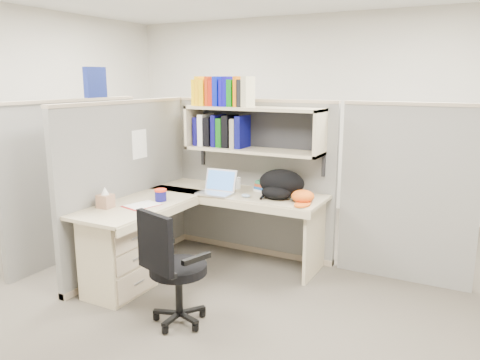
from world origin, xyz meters
The scene contains 14 objects.
ground centered at (0.00, 0.00, 0.00)m, with size 6.00×6.00×0.00m, color #37312B.
room_shell centered at (0.00, 0.00, 1.62)m, with size 6.00×6.00×6.00m.
cubicle centered at (-0.37, 0.45, 0.91)m, with size 3.79×1.84×1.95m.
desk centered at (-0.41, -0.29, 0.44)m, with size 1.74×1.75×0.73m.
laptop centered at (-0.14, 0.37, 0.85)m, with size 0.33×0.33×0.24m, color silver, non-canonical shape.
backpack centered at (0.45, 0.55, 0.86)m, with size 0.44×0.34×0.26m, color black, non-canonical shape.
orange_cap centered at (0.71, 0.48, 0.79)m, with size 0.21×0.24×0.11m, color #D05212, non-canonical shape.
snack_canister centered at (-0.46, -0.07, 0.79)m, with size 0.11×0.11×0.11m.
tissue_box centered at (-0.74, -0.49, 0.82)m, with size 0.12×0.12×0.19m, color #A2775C, non-canonical shape.
mouse centered at (0.18, 0.40, 0.75)m, with size 0.09×0.06×0.03m, color #7F97B5.
paper_cup centered at (-0.08, 0.69, 0.79)m, with size 0.08×0.08×0.11m, color white.
book_stack centered at (0.22, 0.75, 0.78)m, with size 0.16×0.21×0.10m, color gray, non-canonical shape.
loose_paper centered at (-0.51, -0.27, 0.73)m, with size 0.21×0.28×0.00m, color white, non-canonical shape.
task_chair centered at (0.18, -0.77, 0.32)m, with size 0.52×0.48×0.91m.
Camera 1 is at (2.13, -3.40, 1.82)m, focal length 35.00 mm.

